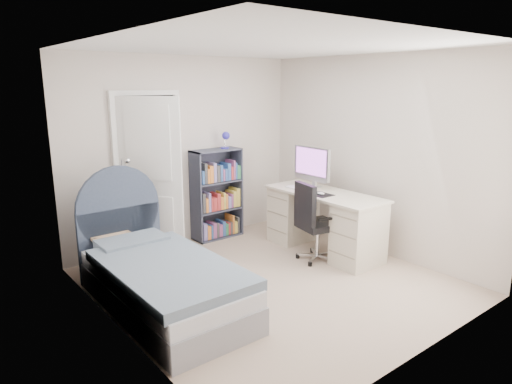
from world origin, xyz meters
TOP-DOWN VIEW (x-y plane):
  - room_shell at (0.00, 0.00)m, footprint 3.50×3.70m
  - door at (-0.63, 1.58)m, footprint 0.92×0.63m
  - bed at (-1.20, 0.27)m, footprint 0.99×2.07m
  - nightstand at (-1.35, 1.30)m, footprint 0.42×0.42m
  - floor_lamp at (-1.00, 1.48)m, footprint 0.19×0.19m
  - bookcase at (0.40, 1.65)m, footprint 0.71×0.30m
  - desk at (1.15, 0.32)m, footprint 0.65×1.62m
  - office_chair at (0.80, 0.16)m, footprint 0.53×0.55m

SIDE VIEW (x-z plane):
  - bed at x=-1.20m, z-range -0.35..0.92m
  - nightstand at x=-1.35m, z-range 0.10..0.72m
  - desk at x=1.15m, z-range -0.23..1.10m
  - floor_lamp at x=-1.00m, z-range -0.12..1.19m
  - office_chair at x=0.80m, z-range 0.05..1.03m
  - bookcase at x=0.40m, z-range -0.16..1.34m
  - door at x=-0.63m, z-range 0.00..2.06m
  - room_shell at x=0.00m, z-range -0.05..2.55m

